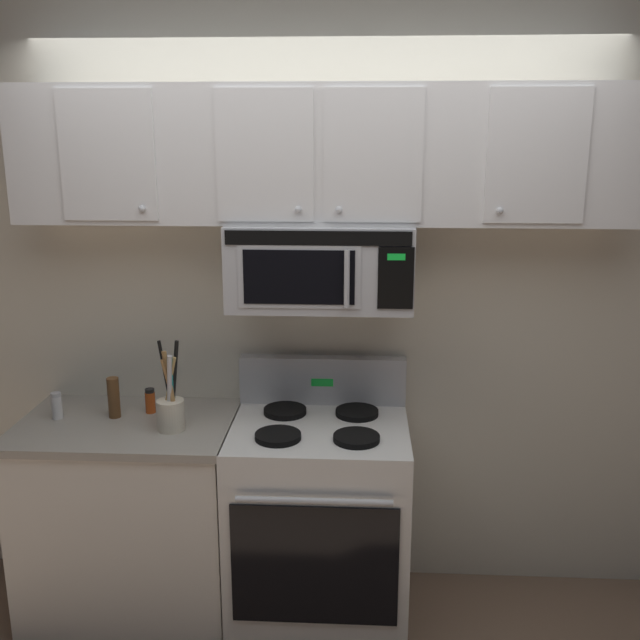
% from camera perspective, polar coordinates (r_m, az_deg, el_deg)
% --- Properties ---
extents(back_wall, '(5.20, 0.10, 2.70)m').
position_cam_1_polar(back_wall, '(3.35, 0.29, 1.27)').
color(back_wall, silver).
rests_on(back_wall, ground_plane).
extents(stove_range, '(0.76, 0.69, 1.12)m').
position_cam_1_polar(stove_range, '(3.33, -0.07, -15.16)').
color(stove_range, white).
rests_on(stove_range, ground_plane).
extents(over_range_microwave, '(0.76, 0.43, 0.35)m').
position_cam_1_polar(over_range_microwave, '(3.06, 0.05, 4.32)').
color(over_range_microwave, '#B7BABF').
extents(upper_cabinets, '(2.50, 0.36, 0.55)m').
position_cam_1_polar(upper_cabinets, '(3.04, 0.09, 12.79)').
color(upper_cabinets, silver).
extents(counter_segment, '(0.93, 0.65, 0.90)m').
position_cam_1_polar(counter_segment, '(3.49, -14.45, -14.51)').
color(counter_segment, white).
rests_on(counter_segment, ground_plane).
extents(utensil_crock_cream, '(0.11, 0.11, 0.39)m').
position_cam_1_polar(utensil_crock_cream, '(3.13, -11.59, -6.62)').
color(utensil_crock_cream, beige).
rests_on(utensil_crock_cream, counter_segment).
extents(salt_shaker, '(0.05, 0.05, 0.12)m').
position_cam_1_polar(salt_shaker, '(3.40, -19.88, -6.31)').
color(salt_shaker, white).
rests_on(salt_shaker, counter_segment).
extents(pepper_mill, '(0.05, 0.05, 0.18)m').
position_cam_1_polar(pepper_mill, '(3.33, -15.82, -5.85)').
color(pepper_mill, brown).
rests_on(pepper_mill, counter_segment).
extents(spice_jar, '(0.04, 0.04, 0.11)m').
position_cam_1_polar(spice_jar, '(3.35, -13.13, -6.17)').
color(spice_jar, '#C64C19').
rests_on(spice_jar, counter_segment).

